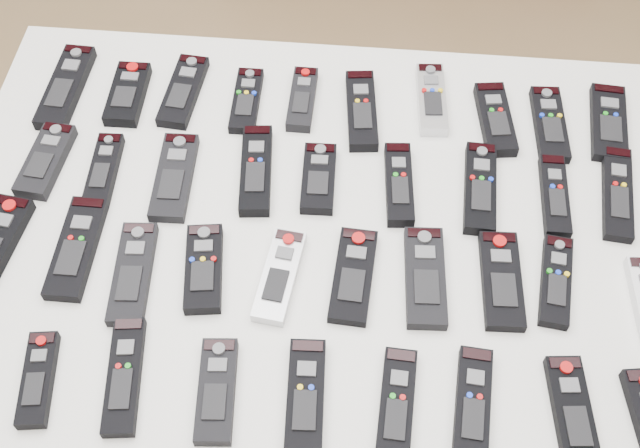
# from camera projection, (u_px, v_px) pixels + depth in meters

# --- Properties ---
(ground) EXTENTS (4.00, 4.00, 0.00)m
(ground) POSITION_uv_depth(u_px,v_px,m) (338.00, 397.00, 1.98)
(ground) COLOR #94754B
(ground) RESTS_ON ground
(table) EXTENTS (1.25, 0.88, 0.78)m
(table) POSITION_uv_depth(u_px,v_px,m) (320.00, 250.00, 1.37)
(table) COLOR white
(table) RESTS_ON ground
(remote_0) EXTENTS (0.06, 0.20, 0.02)m
(remote_0) POSITION_uv_depth(u_px,v_px,m) (66.00, 87.00, 1.49)
(remote_0) COLOR black
(remote_0) RESTS_ON table
(remote_1) EXTENTS (0.06, 0.15, 0.02)m
(remote_1) POSITION_uv_depth(u_px,v_px,m) (128.00, 94.00, 1.48)
(remote_1) COLOR black
(remote_1) RESTS_ON table
(remote_2) EXTENTS (0.07, 0.17, 0.02)m
(remote_2) POSITION_uv_depth(u_px,v_px,m) (183.00, 91.00, 1.48)
(remote_2) COLOR black
(remote_2) RESTS_ON table
(remote_3) EXTENTS (0.05, 0.15, 0.02)m
(remote_3) POSITION_uv_depth(u_px,v_px,m) (246.00, 101.00, 1.47)
(remote_3) COLOR black
(remote_3) RESTS_ON table
(remote_4) EXTENTS (0.05, 0.15, 0.02)m
(remote_4) POSITION_uv_depth(u_px,v_px,m) (302.00, 99.00, 1.47)
(remote_4) COLOR black
(remote_4) RESTS_ON table
(remote_5) EXTENTS (0.07, 0.18, 0.02)m
(remote_5) POSITION_uv_depth(u_px,v_px,m) (362.00, 110.00, 1.45)
(remote_5) COLOR black
(remote_5) RESTS_ON table
(remote_6) EXTENTS (0.06, 0.17, 0.02)m
(remote_6) POSITION_uv_depth(u_px,v_px,m) (432.00, 100.00, 1.47)
(remote_6) COLOR #B7B7BC
(remote_6) RESTS_ON table
(remote_7) EXTENTS (0.07, 0.17, 0.02)m
(remote_7) POSITION_uv_depth(u_px,v_px,m) (495.00, 119.00, 1.44)
(remote_7) COLOR black
(remote_7) RESTS_ON table
(remote_8) EXTENTS (0.06, 0.17, 0.02)m
(remote_8) POSITION_uv_depth(u_px,v_px,m) (549.00, 124.00, 1.44)
(remote_8) COLOR black
(remote_8) RESTS_ON table
(remote_9) EXTENTS (0.07, 0.18, 0.02)m
(remote_9) POSITION_uv_depth(u_px,v_px,m) (609.00, 123.00, 1.44)
(remote_9) COLOR black
(remote_9) RESTS_ON table
(remote_10) EXTENTS (0.07, 0.16, 0.02)m
(remote_10) POSITION_uv_depth(u_px,v_px,m) (46.00, 160.00, 1.39)
(remote_10) COLOR black
(remote_10) RESTS_ON table
(remote_11) EXTENTS (0.05, 0.15, 0.02)m
(remote_11) POSITION_uv_depth(u_px,v_px,m) (104.00, 170.00, 1.38)
(remote_11) COLOR black
(remote_11) RESTS_ON table
(remote_12) EXTENTS (0.07, 0.18, 0.02)m
(remote_12) POSITION_uv_depth(u_px,v_px,m) (174.00, 177.00, 1.37)
(remote_12) COLOR black
(remote_12) RESTS_ON table
(remote_13) EXTENTS (0.07, 0.19, 0.02)m
(remote_13) POSITION_uv_depth(u_px,v_px,m) (256.00, 170.00, 1.38)
(remote_13) COLOR black
(remote_13) RESTS_ON table
(remote_14) EXTENTS (0.06, 0.14, 0.02)m
(remote_14) POSITION_uv_depth(u_px,v_px,m) (319.00, 178.00, 1.37)
(remote_14) COLOR black
(remote_14) RESTS_ON table
(remote_15) EXTENTS (0.06, 0.17, 0.02)m
(remote_15) POSITION_uv_depth(u_px,v_px,m) (399.00, 184.00, 1.36)
(remote_15) COLOR black
(remote_15) RESTS_ON table
(remote_16) EXTENTS (0.06, 0.18, 0.02)m
(remote_16) POSITION_uv_depth(u_px,v_px,m) (480.00, 188.00, 1.35)
(remote_16) COLOR black
(remote_16) RESTS_ON table
(remote_17) EXTENTS (0.04, 0.16, 0.02)m
(remote_17) POSITION_uv_depth(u_px,v_px,m) (555.00, 196.00, 1.35)
(remote_17) COLOR black
(remote_17) RESTS_ON table
(remote_18) EXTENTS (0.06, 0.19, 0.02)m
(remote_18) POSITION_uv_depth(u_px,v_px,m) (617.00, 193.00, 1.35)
(remote_18) COLOR black
(remote_18) RESTS_ON table
(remote_20) EXTENTS (0.06, 0.19, 0.02)m
(remote_20) POSITION_uv_depth(u_px,v_px,m) (77.00, 248.00, 1.29)
(remote_20) COLOR black
(remote_20) RESTS_ON table
(remote_21) EXTENTS (0.07, 0.18, 0.02)m
(remote_21) POSITION_uv_depth(u_px,v_px,m) (133.00, 273.00, 1.26)
(remote_21) COLOR black
(remote_21) RESTS_ON table
(remote_22) EXTENTS (0.08, 0.16, 0.02)m
(remote_22) POSITION_uv_depth(u_px,v_px,m) (204.00, 268.00, 1.26)
(remote_22) COLOR black
(remote_22) RESTS_ON table
(remote_23) EXTENTS (0.07, 0.17, 0.02)m
(remote_23) POSITION_uv_depth(u_px,v_px,m) (279.00, 276.00, 1.26)
(remote_23) COLOR #B7B7BC
(remote_23) RESTS_ON table
(remote_24) EXTENTS (0.07, 0.17, 0.02)m
(remote_24) POSITION_uv_depth(u_px,v_px,m) (353.00, 276.00, 1.26)
(remote_24) COLOR black
(remote_24) RESTS_ON table
(remote_25) EXTENTS (0.07, 0.18, 0.02)m
(remote_25) POSITION_uv_depth(u_px,v_px,m) (425.00, 277.00, 1.26)
(remote_25) COLOR black
(remote_25) RESTS_ON table
(remote_26) EXTENTS (0.07, 0.17, 0.02)m
(remote_26) POSITION_uv_depth(u_px,v_px,m) (501.00, 280.00, 1.25)
(remote_26) COLOR black
(remote_26) RESTS_ON table
(remote_27) EXTENTS (0.06, 0.16, 0.02)m
(remote_27) POSITION_uv_depth(u_px,v_px,m) (556.00, 281.00, 1.25)
(remote_27) COLOR black
(remote_27) RESTS_ON table
(remote_30) EXTENTS (0.06, 0.15, 0.02)m
(remote_30) POSITION_uv_depth(u_px,v_px,m) (38.00, 379.00, 1.16)
(remote_30) COLOR black
(remote_30) RESTS_ON table
(remote_31) EXTENTS (0.07, 0.18, 0.02)m
(remote_31) POSITION_uv_depth(u_px,v_px,m) (124.00, 376.00, 1.16)
(remote_31) COLOR black
(remote_31) RESTS_ON table
(remote_32) EXTENTS (0.06, 0.16, 0.02)m
(remote_32) POSITION_uv_depth(u_px,v_px,m) (217.00, 391.00, 1.15)
(remote_32) COLOR black
(remote_32) RESTS_ON table
(remote_33) EXTENTS (0.06, 0.18, 0.02)m
(remote_33) POSITION_uv_depth(u_px,v_px,m) (306.00, 397.00, 1.14)
(remote_33) COLOR black
(remote_33) RESTS_ON table
(remote_34) EXTENTS (0.05, 0.17, 0.02)m
(remote_34) POSITION_uv_depth(u_px,v_px,m) (396.00, 406.00, 1.14)
(remote_34) COLOR black
(remote_34) RESTS_ON table
(remote_35) EXTENTS (0.06, 0.18, 0.02)m
(remote_35) POSITION_uv_depth(u_px,v_px,m) (473.00, 406.00, 1.13)
(remote_35) COLOR black
(remote_35) RESTS_ON table
(remote_36) EXTENTS (0.07, 0.17, 0.02)m
(remote_36) POSITION_uv_depth(u_px,v_px,m) (572.00, 413.00, 1.13)
(remote_36) COLOR black
(remote_36) RESTS_ON table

